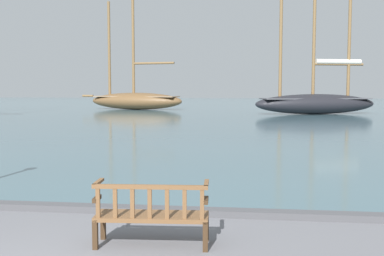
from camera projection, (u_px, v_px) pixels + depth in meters
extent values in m
cube|color=#476670|center=(230.00, 108.00, 48.30)|extent=(100.00, 80.00, 0.08)
cube|color=#4C4C50|center=(126.00, 209.00, 8.61)|extent=(40.00, 0.30, 0.12)
cube|color=#3D2A19|center=(103.00, 225.00, 7.12)|extent=(0.07, 0.07, 0.42)
cube|color=#3D2A19|center=(206.00, 227.00, 7.02)|extent=(0.07, 0.07, 0.42)
cube|color=#3D2A19|center=(95.00, 235.00, 6.67)|extent=(0.07, 0.07, 0.42)
cube|color=#3D2A19|center=(205.00, 237.00, 6.58)|extent=(0.07, 0.07, 0.42)
cube|color=brown|center=(152.00, 216.00, 6.83)|extent=(1.63, 0.62, 0.06)
cube|color=brown|center=(150.00, 187.00, 6.57)|extent=(1.60, 0.15, 0.06)
cube|color=brown|center=(98.00, 203.00, 6.63)|extent=(0.06, 0.04, 0.41)
cube|color=brown|center=(115.00, 203.00, 6.62)|extent=(0.06, 0.04, 0.41)
cube|color=brown|center=(132.00, 204.00, 6.60)|extent=(0.06, 0.04, 0.41)
cube|color=brown|center=(150.00, 204.00, 6.59)|extent=(0.06, 0.04, 0.41)
cube|color=brown|center=(167.00, 204.00, 6.57)|extent=(0.06, 0.04, 0.41)
cube|color=brown|center=(185.00, 204.00, 6.56)|extent=(0.06, 0.04, 0.41)
cube|color=brown|center=(202.00, 205.00, 6.55)|extent=(0.06, 0.04, 0.41)
cube|color=#3D2A19|center=(97.00, 199.00, 6.76)|extent=(0.08, 0.30, 0.06)
cube|color=brown|center=(98.00, 182.00, 6.83)|extent=(0.09, 0.47, 0.04)
cube|color=#3D2A19|center=(206.00, 200.00, 6.67)|extent=(0.08, 0.30, 0.06)
cube|color=brown|center=(206.00, 184.00, 6.74)|extent=(0.09, 0.47, 0.04)
ellipsoid|color=brown|center=(136.00, 101.00, 45.21)|extent=(9.56, 4.47, 1.57)
cube|color=#997A5B|center=(136.00, 96.00, 45.17)|extent=(8.34, 3.61, 0.08)
cylinder|color=brown|center=(133.00, 33.00, 44.73)|extent=(0.26, 0.26, 11.79)
cylinder|color=brown|center=(153.00, 63.00, 44.30)|extent=(4.05, 1.08, 0.20)
cylinder|color=brown|center=(109.00, 49.00, 45.70)|extent=(0.26, 0.26, 8.89)
cylinder|color=brown|center=(88.00, 96.00, 46.90)|extent=(1.18, 0.45, 0.20)
ellipsoid|color=black|center=(316.00, 104.00, 37.68)|extent=(10.13, 5.30, 1.57)
cube|color=#4C4C51|center=(316.00, 99.00, 37.64)|extent=(8.82, 4.35, 0.08)
cylinder|color=brown|center=(315.00, 13.00, 37.03)|extent=(0.25, 0.25, 13.14)
cylinder|color=brown|center=(338.00, 64.00, 37.73)|extent=(4.03, 1.43, 0.20)
cylinder|color=silver|center=(338.00, 62.00, 37.71)|extent=(3.70, 1.50, 0.40)
cylinder|color=brown|center=(281.00, 39.00, 36.73)|extent=(0.25, 0.25, 9.07)
cylinder|color=brown|center=(349.00, 39.00, 37.71)|extent=(0.25, 0.25, 9.17)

